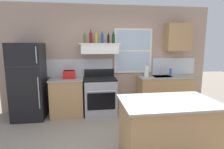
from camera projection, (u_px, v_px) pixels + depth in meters
The scene contains 18 objects.
back_wall at pixel (110, 59), 4.77m from camera, with size 5.40×0.11×2.70m.
refrigerator at pixel (29, 81), 4.20m from camera, with size 0.70×0.72×1.75m.
counter_left_of_stove at pixel (67, 97), 4.45m from camera, with size 0.79×0.63×0.91m.
toaster at pixel (69, 74), 4.39m from camera, with size 0.30×0.20×0.19m.
stove_range at pixel (100, 96), 4.52m from camera, with size 0.76×0.69×1.09m.
range_hood_shelf at pixel (99, 48), 4.43m from camera, with size 0.96×0.52×0.24m.
bottle_olive_oil_square at pixel (85, 39), 4.30m from camera, with size 0.06×0.06×0.25m.
bottle_red_label_wine at pixel (91, 38), 4.39m from camera, with size 0.07×0.07×0.31m.
bottle_champagne_gold_foil at pixel (96, 38), 4.40m from camera, with size 0.08×0.08×0.29m.
bottle_blue_liqueur at pixel (102, 38), 4.40m from camera, with size 0.07×0.07×0.28m.
bottle_balsamic_dark at pixel (108, 39), 4.37m from camera, with size 0.06×0.06×0.24m.
bottle_dark_green_wine at pixel (113, 38), 4.40m from camera, with size 0.07×0.07×0.28m.
counter_right_with_sink at pixel (165, 93), 4.80m from camera, with size 1.43×0.63×0.91m.
sink_faucet at pixel (161, 69), 4.77m from camera, with size 0.03×0.17×0.28m.
paper_towel_roll at pixel (147, 71), 4.63m from camera, with size 0.11×0.11×0.27m, color white.
dish_soap_bottle at pixel (171, 72), 4.83m from camera, with size 0.06×0.06×0.18m, color blue.
kitchen_island at pixel (167, 130), 2.73m from camera, with size 1.40×0.90×0.91m.
upper_cabinet_right at pixel (178, 37), 4.75m from camera, with size 0.64×0.32×0.70m.
Camera 1 is at (-0.58, -2.51, 1.72)m, focal length 29.31 mm.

